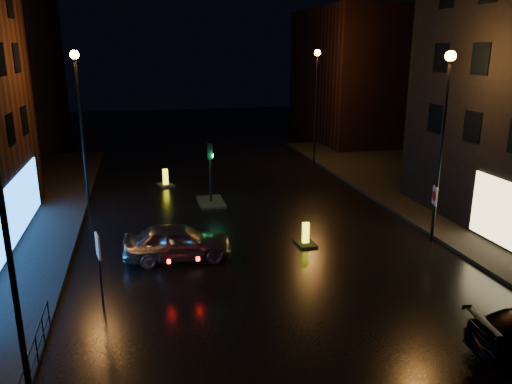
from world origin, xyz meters
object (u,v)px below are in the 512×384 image
(traffic_signal, at_px, (211,194))
(bollard_far, at_px, (166,182))
(road_sign_left, at_px, (98,252))
(bollard_near, at_px, (305,240))
(road_sign_right, at_px, (434,200))
(silver_hatchback, at_px, (178,242))

(traffic_signal, relative_size, bollard_far, 2.41)
(bollard_far, height_order, road_sign_left, road_sign_left)
(bollard_near, relative_size, bollard_far, 0.84)
(bollard_near, bearing_deg, bollard_far, 113.53)
(traffic_signal, xyz_separation_m, road_sign_right, (8.96, -7.97, 1.40))
(silver_hatchback, bearing_deg, road_sign_right, -89.38)
(bollard_near, distance_m, bollard_far, 12.72)
(traffic_signal, relative_size, road_sign_left, 1.37)
(traffic_signal, relative_size, silver_hatchback, 0.78)
(silver_hatchback, height_order, bollard_near, silver_hatchback)
(silver_hatchback, distance_m, road_sign_right, 11.48)
(road_sign_right, bearing_deg, bollard_far, -31.20)
(bollard_far, height_order, road_sign_right, road_sign_right)
(bollard_near, bearing_deg, road_sign_right, -10.22)
(bollard_near, distance_m, road_sign_right, 6.04)
(silver_hatchback, bearing_deg, road_sign_left, 141.39)
(traffic_signal, height_order, road_sign_left, traffic_signal)
(road_sign_left, bearing_deg, silver_hatchback, 34.74)
(bollard_near, xyz_separation_m, road_sign_right, (5.75, -0.82, 1.68))
(traffic_signal, distance_m, bollard_far, 4.89)
(road_sign_left, bearing_deg, road_sign_right, -2.84)
(bollard_near, bearing_deg, silver_hatchback, -179.25)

